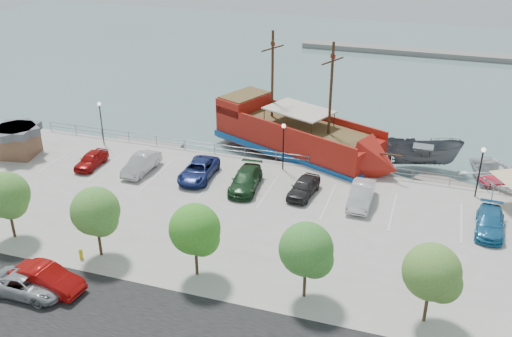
% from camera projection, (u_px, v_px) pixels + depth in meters
% --- Properties ---
extents(ground, '(160.00, 160.00, 0.00)m').
position_uv_depth(ground, '(260.00, 215.00, 45.03)').
color(ground, slate).
extents(sidewalk, '(100.00, 4.00, 0.05)m').
position_uv_depth(sidewalk, '(212.00, 277.00, 36.04)').
color(sidewalk, '#9A998B').
rests_on(sidewalk, land_slab).
extents(seawall_railing, '(50.00, 0.06, 1.00)m').
position_uv_depth(seawall_railing, '(287.00, 158.00, 51.04)').
color(seawall_railing, slate).
rests_on(seawall_railing, land_slab).
extents(far_shore, '(40.00, 3.00, 0.80)m').
position_uv_depth(far_shore, '(429.00, 53.00, 89.07)').
color(far_shore, gray).
rests_on(far_shore, ground).
extents(pirate_ship, '(19.53, 12.33, 12.21)m').
position_uv_depth(pirate_ship, '(308.00, 141.00, 53.23)').
color(pirate_ship, '#9F1910').
rests_on(pirate_ship, ground).
extents(patrol_boat, '(7.31, 3.63, 2.71)m').
position_uv_depth(patrol_boat, '(422.00, 155.00, 51.97)').
color(patrol_boat, '#51555B').
rests_on(patrol_boat, ground).
extents(speedboat, '(8.75, 9.74, 1.66)m').
position_uv_depth(speedboat, '(503.00, 183.00, 48.19)').
color(speedboat, silver).
rests_on(speedboat, ground).
extents(dock_west, '(7.16, 2.06, 0.41)m').
position_uv_depth(dock_west, '(147.00, 145.00, 57.00)').
color(dock_west, gray).
rests_on(dock_west, ground).
extents(dock_mid, '(6.93, 4.16, 0.38)m').
position_uv_depth(dock_mid, '(383.00, 178.00, 50.42)').
color(dock_mid, slate).
rests_on(dock_mid, ground).
extents(dock_east, '(7.43, 4.76, 0.41)m').
position_uv_depth(dock_east, '(457.00, 188.00, 48.65)').
color(dock_east, gray).
rests_on(dock_east, ground).
extents(shed, '(3.99, 3.99, 2.83)m').
position_uv_depth(shed, '(18.00, 140.00, 52.23)').
color(shed, brown).
rests_on(shed, land_slab).
extents(street_van, '(4.85, 2.29, 1.34)m').
position_uv_depth(street_van, '(28.00, 284.00, 34.32)').
color(street_van, '#9EA2A7').
rests_on(street_van, street).
extents(street_sedan, '(4.89, 2.11, 1.56)m').
position_uv_depth(street_sedan, '(47.00, 279.00, 34.65)').
color(street_sedan, '#9F0B09').
rests_on(street_sedan, street).
extents(fire_hydrant, '(0.26, 0.26, 0.76)m').
position_uv_depth(fire_hydrant, '(81.00, 253.00, 37.72)').
color(fire_hydrant, yellow).
rests_on(fire_hydrant, sidewalk).
extents(lamp_post_left, '(0.36, 0.36, 4.28)m').
position_uv_depth(lamp_post_left, '(101.00, 116.00, 53.95)').
color(lamp_post_left, black).
rests_on(lamp_post_left, land_slab).
extents(lamp_post_mid, '(0.36, 0.36, 4.28)m').
position_uv_depth(lamp_post_mid, '(283.00, 139.00, 48.88)').
color(lamp_post_mid, black).
rests_on(lamp_post_mid, land_slab).
extents(lamp_post_right, '(0.36, 0.36, 4.28)m').
position_uv_depth(lamp_post_right, '(481.00, 163.00, 44.37)').
color(lamp_post_right, black).
rests_on(lamp_post_right, land_slab).
extents(tree_b, '(3.30, 3.20, 5.00)m').
position_uv_depth(tree_b, '(7.00, 197.00, 38.73)').
color(tree_b, '#473321').
rests_on(tree_b, sidewalk).
extents(tree_c, '(3.30, 3.20, 5.00)m').
position_uv_depth(tree_c, '(97.00, 213.00, 36.76)').
color(tree_c, '#473321').
rests_on(tree_c, sidewalk).
extents(tree_d, '(3.30, 3.20, 5.00)m').
position_uv_depth(tree_d, '(197.00, 231.00, 34.79)').
color(tree_d, '#473321').
rests_on(tree_d, sidewalk).
extents(tree_e, '(3.30, 3.20, 5.00)m').
position_uv_depth(tree_e, '(308.00, 252.00, 32.82)').
color(tree_e, '#473321').
rests_on(tree_e, sidewalk).
extents(tree_f, '(3.30, 3.20, 5.00)m').
position_uv_depth(tree_f, '(434.00, 275.00, 30.85)').
color(tree_f, '#473321').
rests_on(tree_f, sidewalk).
extents(parked_car_a, '(1.67, 3.97, 1.34)m').
position_uv_depth(parked_car_a, '(91.00, 160.00, 50.40)').
color(parked_car_a, '#9A0D0D').
rests_on(parked_car_a, land_slab).
extents(parked_car_b, '(1.76, 4.64, 1.51)m').
position_uv_depth(parked_car_b, '(141.00, 164.00, 49.41)').
color(parked_car_b, '#A3A3A3').
rests_on(parked_car_b, land_slab).
extents(parked_car_c, '(2.68, 5.34, 1.45)m').
position_uv_depth(parked_car_c, '(199.00, 170.00, 48.35)').
color(parked_car_c, navy).
rests_on(parked_car_c, land_slab).
extents(parked_car_d, '(2.61, 5.36, 1.50)m').
position_uv_depth(parked_car_d, '(246.00, 180.00, 46.65)').
color(parked_car_d, '#18381C').
rests_on(parked_car_d, land_slab).
extents(parked_car_e, '(2.22, 4.42, 1.44)m').
position_uv_depth(parked_car_e, '(304.00, 187.00, 45.59)').
color(parked_car_e, black).
rests_on(parked_car_e, land_slab).
extents(parked_car_f, '(1.67, 4.78, 1.57)m').
position_uv_depth(parked_car_f, '(361.00, 195.00, 44.26)').
color(parked_car_f, silver).
rests_on(parked_car_f, land_slab).
extents(parked_car_h, '(2.19, 4.86, 1.38)m').
position_uv_depth(parked_car_h, '(490.00, 223.00, 40.72)').
color(parked_car_h, '#206CA0').
rests_on(parked_car_h, land_slab).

